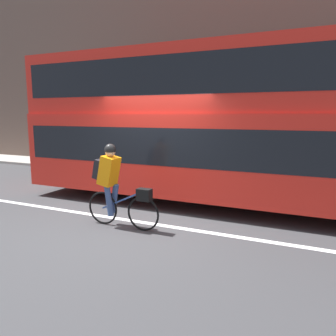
% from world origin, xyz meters
% --- Properties ---
extents(ground_plane, '(80.00, 80.00, 0.00)m').
position_xyz_m(ground_plane, '(0.00, 0.00, 0.00)').
color(ground_plane, '#38383A').
extents(road_center_line, '(50.00, 0.14, 0.01)m').
position_xyz_m(road_center_line, '(0.00, 0.06, 0.00)').
color(road_center_line, silver).
rests_on(road_center_line, ground_plane).
extents(sidewalk_curb, '(60.00, 1.70, 0.10)m').
position_xyz_m(sidewalk_curb, '(0.00, 5.25, 0.05)').
color(sidewalk_curb, '#A8A399').
rests_on(sidewalk_curb, ground_plane).
extents(building_facade, '(60.00, 0.30, 8.51)m').
position_xyz_m(building_facade, '(0.00, 6.25, 4.26)').
color(building_facade, brown).
rests_on(building_facade, ground_plane).
extents(bus, '(9.51, 2.56, 3.52)m').
position_xyz_m(bus, '(1.19, 2.05, 1.97)').
color(bus, black).
rests_on(bus, ground_plane).
extents(cyclist_on_bike, '(1.52, 0.32, 1.57)m').
position_xyz_m(cyclist_on_bike, '(-0.26, -0.32, 0.85)').
color(cyclist_on_bike, black).
rests_on(cyclist_on_bike, ground_plane).
extents(trash_bin, '(0.50, 0.50, 0.85)m').
position_xyz_m(trash_bin, '(-1.45, 5.16, 0.53)').
color(trash_bin, '#194C23').
rests_on(trash_bin, sidewalk_curb).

